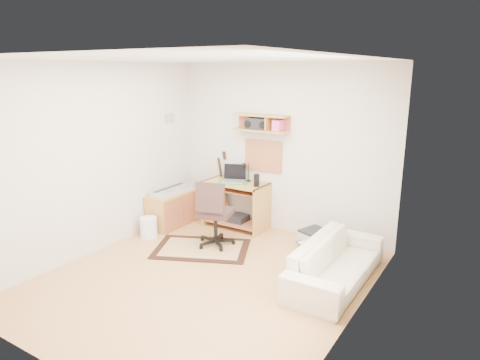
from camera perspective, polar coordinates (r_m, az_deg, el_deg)
The scene contains 22 objects.
floor at distance 5.43m, azimuth -4.68°, elevation -12.93°, with size 3.60×4.00×0.01m, color tan.
ceiling at distance 4.83m, azimuth -5.33°, elevation 15.79°, with size 3.60×4.00×0.01m, color white.
back_wall at distance 6.64m, azimuth 5.50°, elevation 4.08°, with size 3.60×0.01×2.60m, color beige.
left_wall at distance 6.20m, azimuth -18.44°, elevation 2.66°, with size 0.01×4.00×2.60m, color beige.
right_wall at distance 4.17m, azimuth 15.26°, elevation -2.61°, with size 0.01×4.00×2.60m, color beige.
wall_shelf at distance 6.61m, azimuth 2.73°, elevation 7.58°, with size 0.90×0.25×0.26m, color #C18C44.
cork_board at distance 6.78m, azimuth 3.11°, elevation 3.22°, with size 0.64×0.03×0.49m, color tan.
wall_photo at distance 7.16m, azimuth -9.32°, elevation 8.10°, with size 0.02×0.20×0.15m, color #4C8CBF.
desk at distance 6.94m, azimuth -0.51°, elevation -3.28°, with size 1.00×0.55×0.75m, color #C18C44, non-canonical shape.
laptop at distance 6.81m, azimuth -0.88°, elevation 0.83°, with size 0.36×0.36×0.27m, color silver, non-canonical shape.
speaker at distance 6.57m, azimuth 2.22°, elevation -0.03°, with size 0.09×0.09×0.20m, color black.
desk_lamp at distance 6.84m, azimuth 1.12°, elevation 1.04°, with size 0.10×0.10×0.30m, color black, non-canonical shape.
pencil_cup at distance 6.75m, azimuth 2.11°, elevation -0.08°, with size 0.06×0.06×0.09m, color #2F428D.
boombox at distance 6.63m, azimuth 2.35°, elevation 7.43°, with size 0.35×0.16×0.18m, color black.
rug at distance 6.24m, azimuth -5.11°, elevation -9.04°, with size 1.31×0.87×0.02m, color beige.
task_chair at distance 6.17m, azimuth -3.27°, elevation -4.35°, with size 0.51×0.51×1.00m, color #33221E, non-canonical shape.
cabinet at distance 7.15m, azimuth -8.88°, elevation -3.76°, with size 0.40×0.90×0.55m, color #C18C44.
music_keyboard at distance 7.06m, azimuth -8.98°, elevation -1.38°, with size 0.24×0.78×0.07m, color #B2B5BA.
guitar at distance 7.20m, azimuth -2.62°, elevation -0.86°, with size 0.31×0.20×1.18m, color #A86D33, non-canonical shape.
waste_basket at distance 6.74m, azimuth -12.01°, elevation -6.14°, with size 0.26×0.26×0.31m, color white.
printer at distance 6.44m, azimuth 10.31°, elevation -7.71°, with size 0.51×0.39×0.19m, color #A5A8AA.
sofa at distance 5.32m, azimuth 12.68°, elevation -9.69°, with size 1.76×0.51×0.69m, color beige.
Camera 1 is at (2.92, -3.84, 2.48)m, focal length 32.18 mm.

